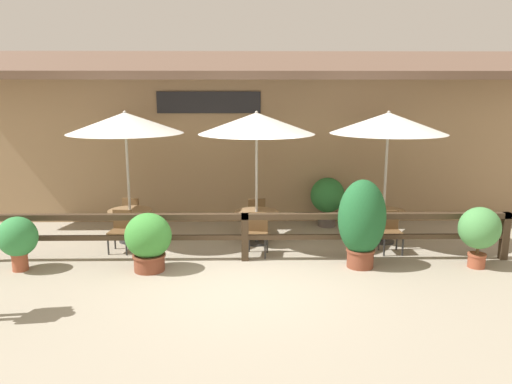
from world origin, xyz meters
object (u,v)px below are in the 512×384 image
Objects in this scene: chair_near_streetside at (121,229)px; patio_umbrella_far at (388,123)px; patio_umbrella_middle at (256,123)px; potted_plant_tall_tropical at (362,221)px; patio_umbrella_near at (125,123)px; chair_middle_wallside at (256,213)px; dining_table_middle at (256,218)px; potted_plant_entrance_palm at (148,240)px; dining_table_far at (383,217)px; chair_far_wallside at (372,213)px; chair_far_streetside at (390,230)px; potted_plant_broad_leaf at (327,197)px; potted_plant_small_flowering at (18,239)px; chair_middle_streetside at (257,232)px; potted_plant_corner_fern at (479,230)px; dining_table_near at (130,216)px; chair_near_wallside at (133,213)px.

patio_umbrella_far is at bearing 11.45° from chair_near_streetside.
patio_umbrella_middle reaches higher than potted_plant_tall_tropical.
patio_umbrella_near reaches higher than chair_middle_wallside.
dining_table_middle is 0.87× the size of potted_plant_entrance_palm.
patio_umbrella_near reaches higher than dining_table_far.
chair_far_streetside is at bearing 105.96° from chair_far_wallside.
patio_umbrella_near is 2.62× the size of potted_plant_entrance_palm.
patio_umbrella_near is 2.38× the size of potted_plant_broad_leaf.
dining_table_far is 0.70m from chair_far_wallside.
potted_plant_small_flowering is (-7.18, -0.96, 0.14)m from chair_far_streetside.
chair_far_wallside is at bearing 71.07° from potted_plant_tall_tropical.
chair_near_streetside is 0.51× the size of potted_plant_tall_tropical.
patio_umbrella_near reaches higher than potted_plant_small_flowering.
chair_far_streetside is at bearing 4.39° from chair_near_streetside.
chair_middle_streetside is 0.73× the size of potted_plant_corner_fern.
potted_plant_small_flowering is at bearing -174.31° from chair_far_streetside.
potted_plant_corner_fern is at bearing -51.07° from potted_plant_broad_leaf.
dining_table_far is 2.12m from potted_plant_corner_fern.
chair_near_wallside is (-0.09, 0.68, -0.09)m from dining_table_near.
dining_table_near is 5.57m from dining_table_far.
chair_near_streetside is 1.00× the size of chair_near_wallside.
potted_plant_tall_tropical is (-0.84, -1.56, -1.71)m from patio_umbrella_far.
dining_table_far is (2.78, 0.80, 0.09)m from chair_middle_streetside.
potted_plant_entrance_palm is at bearing 41.36° from chair_far_wallside.
potted_plant_tall_tropical is at bearing -86.34° from potted_plant_broad_leaf.
potted_plant_corner_fern is (6.97, -1.08, 0.25)m from chair_near_streetside.
chair_near_wallside is at bearing 97.27° from dining_table_near.
chair_near_streetside is 5.63m from dining_table_far.
chair_middle_wallside is at bearing 49.96° from potted_plant_entrance_palm.
patio_umbrella_near is 7.39m from potted_plant_corner_fern.
dining_table_middle is 0.79× the size of potted_plant_broad_leaf.
chair_middle_wallside is (2.87, -0.11, 0.00)m from chair_near_wallside.
chair_middle_streetside and chair_far_wallside have the same top height.
chair_far_streetside is 7.25m from potted_plant_small_flowering.
potted_plant_tall_tropical is (-0.77, -2.25, 0.42)m from chair_far_wallside.
patio_umbrella_middle reaches higher than chair_near_streetside.
patio_umbrella_middle is 3.54m from chair_far_streetside.
dining_table_near is at bearing 47.28° from potted_plant_small_flowering.
patio_umbrella_far is (5.56, -0.14, 2.05)m from dining_table_near.
patio_umbrella_middle is 2.93m from potted_plant_broad_leaf.
dining_table_middle is 1.12× the size of chair_far_streetside.
chair_far_wallside is at bearing 37.25° from chair_middle_streetside.
potted_plant_tall_tropical reaches higher than dining_table_near.
chair_near_streetside is 0.89× the size of dining_table_middle.
patio_umbrella_far is 3.00× the size of dining_table_far.
dining_table_middle is at bearing 39.18° from potted_plant_entrance_palm.
patio_umbrella_middle is 4.82m from potted_plant_corner_fern.
patio_umbrella_near is 5.31m from potted_plant_tall_tropical.
chair_near_streetside is 2.87m from dining_table_middle.
potted_plant_small_flowering is (-4.43, -1.61, 0.05)m from dining_table_middle.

